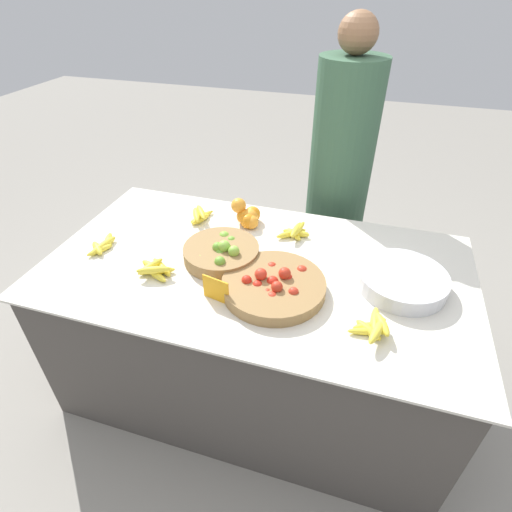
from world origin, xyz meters
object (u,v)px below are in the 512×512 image
metal_bowl (402,280)px  vendor_person (337,190)px  lime_bowl (222,252)px  tomato_basket (274,285)px  price_sign (216,290)px

metal_bowl → vendor_person: vendor_person is taller
lime_bowl → vendor_person: bearing=64.2°
lime_bowl → vendor_person: vendor_person is taller
tomato_basket → vendor_person: 0.99m
tomato_basket → price_sign: (-0.20, -0.12, 0.03)m
tomato_basket → price_sign: size_ratio=3.65×
price_sign → vendor_person: (0.33, 1.10, -0.06)m
lime_bowl → tomato_basket: lime_bowl is taller
lime_bowl → metal_bowl: lime_bowl is taller
tomato_basket → metal_bowl: tomato_basket is taller
tomato_basket → metal_bowl: bearing=19.3°
vendor_person → tomato_basket: bearing=-97.4°
tomato_basket → vendor_person: bearing=82.6°
price_sign → metal_bowl: bearing=35.2°
tomato_basket → vendor_person: (0.13, 0.98, -0.03)m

